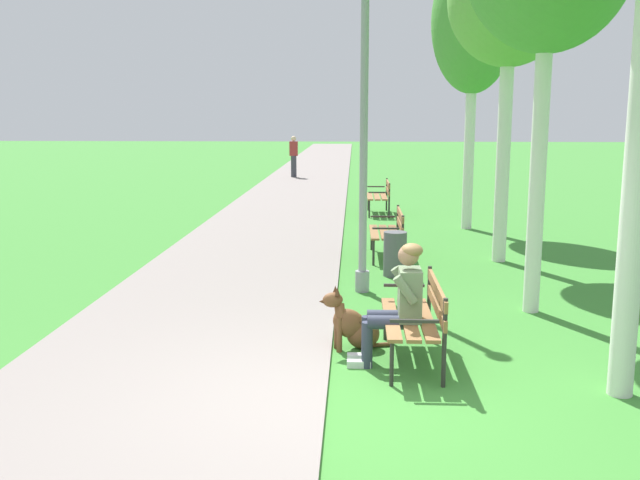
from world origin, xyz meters
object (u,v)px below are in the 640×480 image
birch_tree_third (510,2)px  birch_tree_fourth (474,23)px  pedestrian_distant (294,157)px  person_seated_on_near_bench (399,299)px  park_bench_far (381,194)px  park_bench_near (418,313)px  litter_bin (395,254)px  park_bench_mid (390,229)px  lamp_post_near (364,133)px  dog_brown (354,326)px

birch_tree_third → birch_tree_fourth: (-0.01, 3.53, 0.10)m
pedestrian_distant → person_seated_on_near_bench: bearing=-82.3°
park_bench_far → birch_tree_fourth: bearing=-50.3°
park_bench_near → litter_bin: (-0.01, 3.90, -0.16)m
park_bench_mid → birch_tree_third: 4.23m
park_bench_near → litter_bin: park_bench_near is taller
birch_tree_fourth → litter_bin: 6.52m
park_bench_mid → birch_tree_fourth: 5.44m
birch_tree_fourth → pedestrian_distant: bearing=111.6°
lamp_post_near → litter_bin: lamp_post_near is taller
park_bench_far → dog_brown: size_ratio=1.83×
park_bench_near → birch_tree_third: (1.84, 5.14, 3.78)m
birch_tree_fourth → litter_bin: size_ratio=8.52×
person_seated_on_near_bench → pedestrian_distant: 21.32m
lamp_post_near → birch_tree_third: 3.86m
park_bench_far → lamp_post_near: 8.19m
park_bench_far → lamp_post_near: lamp_post_near is taller
pedestrian_distant → birch_tree_third: bearing=-72.9°
birch_tree_fourth → litter_bin: (-1.85, -4.77, -4.05)m
park_bench_far → birch_tree_third: birch_tree_third is taller
park_bench_near → litter_bin: bearing=90.2°
park_bench_mid → lamp_post_near: (-0.50, -2.47, 1.74)m
dog_brown → park_bench_near: bearing=-28.5°
park_bench_far → birch_tree_fourth: birch_tree_fourth is taller
park_bench_mid → park_bench_far: same height
dog_brown → birch_tree_fourth: (2.48, 8.32, 4.14)m
park_bench_mid → park_bench_near: bearing=-89.7°
birch_tree_third → litter_bin: 4.53m
lamp_post_near → birch_tree_fourth: 6.61m
park_bench_near → pedestrian_distant: size_ratio=0.91×
park_bench_mid → dog_brown: size_ratio=1.83×
person_seated_on_near_bench → lamp_post_near: size_ratio=0.29×
lamp_post_near → birch_tree_fourth: birch_tree_fourth is taller
park_bench_far → pedestrian_distant: size_ratio=0.91×
person_seated_on_near_bench → dog_brown: person_seated_on_near_bench is taller
birch_tree_third → park_bench_near: bearing=-109.7°
park_bench_mid → dog_brown: bearing=-97.1°
litter_bin → pedestrian_distant: size_ratio=0.42×
birch_tree_fourth → birch_tree_third: bearing=-89.8°
person_seated_on_near_bench → litter_bin: 4.03m
park_bench_near → birch_tree_third: size_ratio=0.28×
park_bench_near → litter_bin: size_ratio=2.14×
dog_brown → lamp_post_near: size_ratio=0.19×
person_seated_on_near_bench → lamp_post_near: bearing=96.2°
park_bench_near → birch_tree_third: bearing=70.3°
park_bench_mid → park_bench_far: size_ratio=1.00×
litter_bin → park_bench_near: bearing=-89.8°
lamp_post_near → park_bench_mid: bearing=78.5°
park_bench_mid → dog_brown: (-0.62, -5.00, -0.25)m
dog_brown → litter_bin: bearing=79.8°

